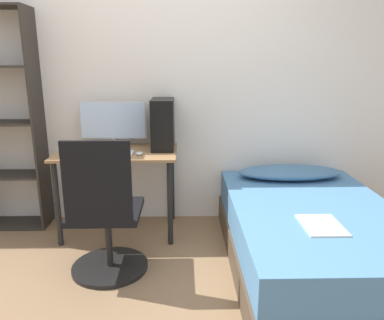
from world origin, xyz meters
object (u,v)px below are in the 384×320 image
at_px(monitor, 113,123).
at_px(pc_tower, 163,124).
at_px(office_chair, 105,224).
at_px(keyboard, 111,154).
at_px(bed, 312,237).

xyz_separation_m(monitor, pc_tower, (0.44, -0.09, 0.00)).
relative_size(office_chair, pc_tower, 2.33).
distance_m(office_chair, pc_tower, 1.04).
xyz_separation_m(office_chair, keyboard, (-0.05, 0.57, 0.36)).
distance_m(office_chair, monitor, 1.05).
relative_size(office_chair, bed, 0.54).
height_order(monitor, pc_tower, pc_tower).
height_order(bed, pc_tower, pc_tower).
distance_m(bed, monitor, 1.88).
relative_size(bed, monitor, 3.16).
bearing_deg(pc_tower, keyboard, -151.42).
relative_size(office_chair, keyboard, 2.75).
xyz_separation_m(keyboard, pc_tower, (0.41, 0.23, 0.20)).
bearing_deg(office_chair, keyboard, 95.26).
relative_size(monitor, pc_tower, 1.37).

